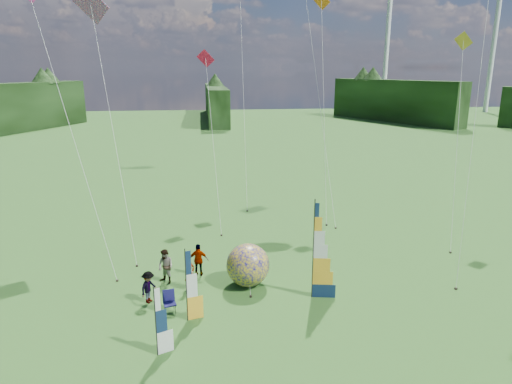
{
  "coord_description": "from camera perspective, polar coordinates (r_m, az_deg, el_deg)",
  "views": [
    {
      "loc": [
        -3.51,
        -16.72,
        11.21
      ],
      "look_at": [
        -1.0,
        4.0,
        5.5
      ],
      "focal_mm": 32.0,
      "sensor_mm": 36.0,
      "label": 1
    }
  ],
  "objects": [
    {
      "name": "ground",
      "position": [
        20.44,
        4.35,
        -18.02
      ],
      "size": [
        220.0,
        220.0,
        0.0
      ],
      "primitive_type": "plane",
      "color": "#3B7226",
      "rests_on": "ground"
    },
    {
      "name": "treeline_ring",
      "position": [
        18.55,
        4.6,
        -7.63
      ],
      "size": [
        210.0,
        210.0,
        8.0
      ],
      "primitive_type": null,
      "color": "#365F29",
      "rests_on": "ground"
    },
    {
      "name": "turbine_left",
      "position": [
        133.79,
        27.48,
        15.28
      ],
      "size": [
        8.0,
        1.2,
        30.0
      ],
      "primitive_type": null,
      "color": "silver",
      "rests_on": "ground"
    },
    {
      "name": "turbine_right",
      "position": [
        128.31,
        15.99,
        16.43
      ],
      "size": [
        8.0,
        1.2,
        30.0
      ],
      "primitive_type": null,
      "color": "silver",
      "rests_on": "ground"
    },
    {
      "name": "feather_banner_main",
      "position": [
        22.75,
        7.17,
        -7.38
      ],
      "size": [
        1.34,
        0.34,
        4.97
      ],
      "primitive_type": null,
      "rotation": [
        0.0,
        0.0,
        -0.18
      ],
      "color": "#13274C",
      "rests_on": "ground"
    },
    {
      "name": "side_banner_left",
      "position": [
        21.13,
        -8.7,
        -11.62
      ],
      "size": [
        0.95,
        0.34,
        3.41
      ],
      "primitive_type": null,
      "rotation": [
        0.0,
        0.0,
        0.26
      ],
      "color": "yellow",
      "rests_on": "ground"
    },
    {
      "name": "side_banner_far",
      "position": [
        19.15,
        -12.42,
        -15.68
      ],
      "size": [
        0.85,
        0.45,
        2.94
      ],
      "primitive_type": null,
      "rotation": [
        0.0,
        0.0,
        0.41
      ],
      "color": "white",
      "rests_on": "ground"
    },
    {
      "name": "bol_inflatable",
      "position": [
        24.36,
        -1.02,
        -9.12
      ],
      "size": [
        2.79,
        2.79,
        2.29
      ],
      "primitive_type": "sphere",
      "rotation": [
        0.0,
        0.0,
        -0.25
      ],
      "color": "#0D0875",
      "rests_on": "ground"
    },
    {
      "name": "spectator_a",
      "position": [
        24.31,
        -8.31,
        -10.04
      ],
      "size": [
        0.76,
        0.72,
        1.74
      ],
      "primitive_type": "imported",
      "rotation": [
        0.0,
        0.0,
        0.68
      ],
      "color": "#66594C",
      "rests_on": "ground"
    },
    {
      "name": "spectator_b",
      "position": [
        25.14,
        -11.24,
        -9.13
      ],
      "size": [
        0.99,
        0.93,
        1.88
      ],
      "primitive_type": "imported",
      "rotation": [
        0.0,
        0.0,
        -0.69
      ],
      "color": "#66594C",
      "rests_on": "ground"
    },
    {
      "name": "spectator_c",
      "position": [
        23.43,
        -13.28,
        -11.49
      ],
      "size": [
        0.87,
        1.1,
        1.63
      ],
      "primitive_type": "imported",
      "rotation": [
        0.0,
        0.0,
        1.03
      ],
      "color": "#66594C",
      "rests_on": "ground"
    },
    {
      "name": "spectator_d",
      "position": [
        25.69,
        -7.17,
        -8.43
      ],
      "size": [
        1.13,
        0.58,
        1.85
      ],
      "primitive_type": "imported",
      "rotation": [
        0.0,
        0.0,
        3.01
      ],
      "color": "#66594C",
      "rests_on": "ground"
    },
    {
      "name": "camp_chair",
      "position": [
        22.45,
        -10.74,
        -13.39
      ],
      "size": [
        0.73,
        0.73,
        1.07
      ],
      "primitive_type": null,
      "rotation": [
        0.0,
        0.0,
        0.22
      ],
      "color": "#121144",
      "rests_on": "ground"
    },
    {
      "name": "kite_whale",
      "position": [
        37.18,
        7.54,
        15.6
      ],
      "size": [
        9.82,
        15.6,
        22.97
      ],
      "primitive_type": null,
      "rotation": [
        0.0,
        0.0,
        0.41
      ],
      "color": "black",
      "rests_on": "ground"
    },
    {
      "name": "kite_rainbow_delta",
      "position": [
        29.93,
        -17.68,
        9.75
      ],
      "size": [
        10.64,
        14.13,
        17.36
      ],
      "primitive_type": null,
      "rotation": [
        0.0,
        0.0,
        -0.3
      ],
      "color": "red",
      "rests_on": "ground"
    },
    {
      "name": "kite_parafoil",
      "position": [
        27.79,
        25.96,
        10.41
      ],
      "size": [
        11.73,
        13.02,
        19.14
      ],
      "primitive_type": null,
      "rotation": [
        0.0,
        0.0,
        0.42
      ],
      "color": "red",
      "rests_on": "ground"
    },
    {
      "name": "small_kite_red",
      "position": [
        33.88,
        -5.42,
        7.3
      ],
      "size": [
        3.24,
        10.33,
        13.06
      ],
      "primitive_type": null,
      "rotation": [
        0.0,
        0.0,
        -0.03
      ],
      "color": "red",
      "rests_on": "ground"
    },
    {
      "name": "small_kite_orange",
      "position": [
        35.7,
        8.52,
        11.17
      ],
      "size": [
        6.21,
        9.98,
        17.48
      ],
      "primitive_type": null,
      "rotation": [
        0.0,
        0.0,
        -0.35
      ],
      "color": "orange",
      "rests_on": "ground"
    },
    {
      "name": "small_kite_yellow",
      "position": [
        33.41,
        23.96,
        6.87
      ],
      "size": [
        7.31,
        10.32,
        14.14
      ],
      "primitive_type": null,
      "rotation": [
        0.0,
        0.0,
        -0.18
      ],
      "color": "gold",
      "rests_on": "ground"
    },
    {
      "name": "small_kite_pink",
      "position": [
        27.65,
        -22.15,
        7.9
      ],
      "size": [
        7.15,
        8.68,
        16.36
      ],
      "primitive_type": null,
      "rotation": [
        0.0,
        0.0,
        -0.04
      ],
      "color": "#ED36B2",
      "rests_on": "ground"
    },
    {
      "name": "small_kite_green",
      "position": [
        40.04,
        -1.6,
        13.35
      ],
      "size": [
        7.27,
        12.76,
        19.71
      ],
      "primitive_type": null,
      "rotation": [
        0.0,
        0.0,
        -0.36
      ],
      "color": "#12C60D",
      "rests_on": "ground"
    }
  ]
}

